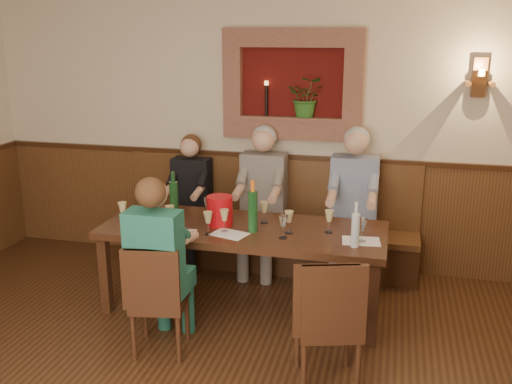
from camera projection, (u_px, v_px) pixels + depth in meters
room_shell at (144, 129)px, 2.79m from camera, size 6.04×6.04×2.82m
wainscoting at (157, 362)px, 3.15m from camera, size 6.02×6.02×1.15m
wall_niche at (296, 89)px, 5.51m from camera, size 1.36×0.30×1.06m
wall_sconce at (479, 78)px, 5.08m from camera, size 0.25×0.20×0.35m
dining_table at (243, 235)px, 4.85m from camera, size 2.40×0.90×0.75m
bench at (267, 236)px, 5.83m from camera, size 3.00×0.45×1.11m
chair_near_left at (160, 320)px, 4.28m from camera, size 0.45×0.45×0.88m
chair_near_right at (327, 347)px, 3.88m from camera, size 0.52×0.52×0.95m
person_bench_left at (190, 212)px, 5.85m from camera, size 0.39×0.47×1.35m
person_bench_mid at (262, 213)px, 5.66m from camera, size 0.44×0.54×1.47m
person_bench_right at (352, 219)px, 5.45m from camera, size 0.45×0.55×1.49m
person_chair_front at (161, 279)px, 4.25m from camera, size 0.40×0.49×1.38m
spittoon_bucket at (220, 211)px, 4.85m from camera, size 0.22×0.22×0.25m
wine_bottle_green_a at (253, 210)px, 4.67m from camera, size 0.09×0.09×0.44m
wine_bottle_green_b at (174, 198)px, 5.06m from camera, size 0.08×0.08×0.41m
water_bottle at (355, 229)px, 4.35m from camera, size 0.08×0.08×0.35m
tasting_sheet_a at (157, 225)px, 4.87m from camera, size 0.31×0.26×0.00m
tasting_sheet_b at (230, 234)px, 4.65m from camera, size 0.33×0.28×0.00m
tasting_sheet_c at (361, 241)px, 4.50m from camera, size 0.32×0.24×0.00m
tasting_sheet_d at (178, 233)px, 4.68m from camera, size 0.31×0.24×0.00m
wine_glass_0 at (123, 213)px, 4.89m from camera, size 0.08×0.08×0.19m
wine_glass_1 at (155, 208)px, 5.03m from camera, size 0.08×0.08×0.19m
wine_glass_2 at (170, 217)px, 4.79m from camera, size 0.08×0.08×0.19m
wine_glass_3 at (208, 208)px, 5.02m from camera, size 0.08×0.08×0.19m
wine_glass_4 at (225, 221)px, 4.69m from camera, size 0.08×0.08×0.19m
wine_glass_5 at (264, 212)px, 4.90m from camera, size 0.08×0.08×0.19m
wine_glass_6 at (283, 227)px, 4.54m from camera, size 0.08×0.08×0.19m
wine_glass_7 at (329, 222)px, 4.67m from camera, size 0.08×0.08×0.19m
wine_glass_8 at (362, 230)px, 4.46m from camera, size 0.08×0.08×0.19m
wine_glass_9 at (208, 223)px, 4.63m from camera, size 0.08×0.08×0.19m
wine_glass_10 at (289, 222)px, 4.65m from camera, size 0.08×0.08×0.19m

